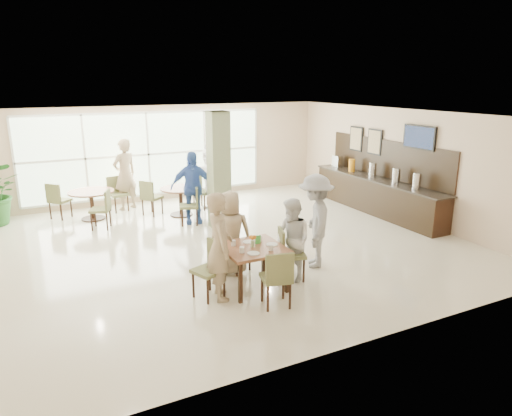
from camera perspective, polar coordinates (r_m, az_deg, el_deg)
name	(u,v)px	position (r m, az deg, el deg)	size (l,w,h in m)	color
ground	(224,244)	(10.11, -4.06, -4.50)	(10.00, 10.00, 0.00)	beige
room_shell	(222,168)	(9.66, -4.25, 5.02)	(10.00, 10.00, 10.00)	white
window_bank	(148,154)	(13.77, -13.30, 6.54)	(7.00, 0.04, 7.00)	silver
column	(219,171)	(10.96, -4.67, 4.66)	(0.45, 0.45, 2.80)	#6C7753
main_table	(253,251)	(7.81, -0.42, -5.45)	(1.03, 1.03, 0.75)	brown
round_table_left	(91,197)	(12.47, -19.88, 1.27)	(1.15, 1.15, 0.75)	brown
round_table_right	(181,194)	(12.25, -9.40, 1.68)	(1.07, 1.07, 0.75)	brown
chairs_main_table	(253,262)	(7.89, -0.35, -6.71)	(2.18, 2.10, 0.95)	brown
chairs_table_left	(93,201)	(12.51, -19.70, 0.82)	(2.08, 1.99, 0.95)	brown
chairs_table_right	(181,198)	(12.23, -9.30, 1.22)	(2.06, 1.85, 0.95)	brown
tabletop_clutter	(254,244)	(7.75, -0.26, -4.47)	(0.76, 0.74, 0.21)	white
buffet_counter	(376,192)	(12.79, 14.81, 1.89)	(0.64, 4.70, 1.95)	black
wall_tv	(419,137)	(11.90, 19.73, 8.33)	(0.06, 1.00, 0.58)	black
framed_art_a	(375,142)	(13.09, 14.61, 8.00)	(0.05, 0.55, 0.70)	black
framed_art_b	(356,139)	(13.70, 12.42, 8.45)	(0.05, 0.55, 0.70)	black
teen_left	(220,246)	(7.41, -4.57, -4.79)	(0.65, 0.43, 1.79)	tan
teen_far	(231,233)	(8.37, -3.20, -3.13)	(0.77, 0.42, 1.57)	tan
teen_right	(292,240)	(8.13, 4.54, -4.02)	(0.73, 0.57, 1.49)	white
teen_standing	(315,221)	(8.74, 7.40, -1.62)	(1.17, 0.67, 1.80)	#9A999C
adult_a	(192,188)	(11.47, -7.99, 2.54)	(1.06, 0.60, 1.81)	#3A5EAF
adult_b	(212,177)	(12.56, -5.54, 3.89)	(1.73, 0.75, 1.87)	white
adult_standing	(125,174)	(13.10, -16.06, 4.06)	(0.72, 0.47, 1.97)	tan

